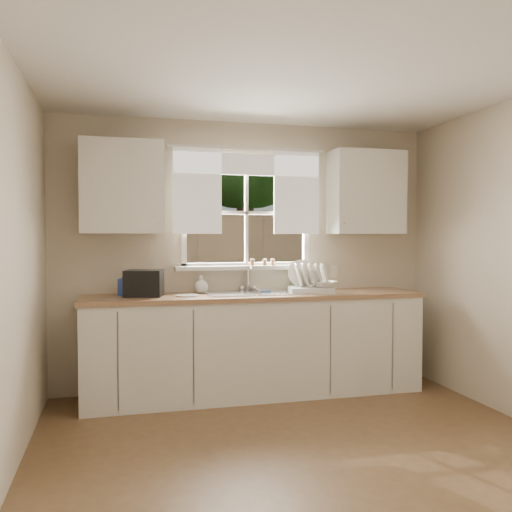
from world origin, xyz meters
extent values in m
plane|color=brown|center=(0.00, 0.00, 0.00)|extent=(4.00, 4.00, 0.00)
cube|color=beige|center=(0.00, 2.00, 0.57)|extent=(3.60, 0.02, 1.15)
cube|color=beige|center=(0.00, 2.00, 2.33)|extent=(3.60, 0.02, 0.35)
cube|color=beige|center=(-1.20, 2.00, 1.65)|extent=(1.20, 0.02, 1.00)
cube|color=beige|center=(1.20, 2.00, 1.65)|extent=(1.20, 0.02, 1.00)
cube|color=silver|center=(0.00, 0.00, 2.50)|extent=(3.60, 4.00, 0.02)
cube|color=white|center=(0.00, 2.02, 1.15)|extent=(1.30, 0.06, 0.05)
cube|color=white|center=(0.00, 2.02, 2.15)|extent=(1.30, 0.06, 0.05)
cube|color=white|center=(-0.60, 2.02, 1.65)|extent=(0.05, 0.06, 1.05)
cube|color=white|center=(0.60, 2.02, 1.65)|extent=(0.05, 0.06, 1.05)
cube|color=white|center=(0.00, 2.02, 1.65)|extent=(0.03, 0.04, 1.00)
cube|color=white|center=(0.00, 2.02, 1.65)|extent=(1.20, 0.04, 0.03)
cube|color=white|center=(0.00, 1.96, 1.13)|extent=(1.38, 0.14, 0.04)
cylinder|color=white|center=(0.00, 1.94, 2.25)|extent=(1.50, 0.02, 0.02)
cube|color=silver|center=(-0.48, 1.95, 1.85)|extent=(0.45, 0.02, 0.80)
cube|color=silver|center=(0.48, 1.95, 1.85)|extent=(0.45, 0.02, 0.80)
cube|color=silver|center=(0.00, 1.95, 2.10)|extent=(1.40, 0.02, 0.20)
cube|color=silver|center=(0.00, 1.68, 0.43)|extent=(3.00, 0.62, 0.87)
cube|color=#966D4B|center=(0.00, 1.68, 0.89)|extent=(3.04, 0.65, 0.04)
cube|color=silver|center=(-1.15, 1.82, 1.85)|extent=(0.70, 0.33, 0.80)
cube|color=silver|center=(1.15, 1.82, 1.85)|extent=(0.70, 0.33, 0.80)
cube|color=beige|center=(0.88, 1.99, 1.08)|extent=(0.08, 0.01, 0.12)
cylinder|color=brown|center=(0.04, 1.94, 1.18)|extent=(0.04, 0.04, 0.06)
cylinder|color=brown|center=(0.24, 1.94, 1.18)|extent=(0.04, 0.04, 0.06)
cylinder|color=brown|center=(0.16, 1.94, 1.18)|extent=(0.04, 0.04, 0.06)
cube|color=#335421|center=(0.00, 7.00, -0.02)|extent=(20.00, 10.00, 0.02)
cube|color=brown|center=(0.00, 5.00, 0.90)|extent=(8.00, 0.10, 1.80)
cube|color=maroon|center=(-1.20, 8.50, 1.10)|extent=(3.00, 3.00, 2.20)
cube|color=black|center=(-1.20, 8.50, 2.35)|extent=(3.20, 3.20, 0.30)
cylinder|color=#423021|center=(1.40, 8.00, 1.60)|extent=(0.36, 0.36, 3.20)
sphere|color=#214716|center=(1.40, 8.00, 4.00)|extent=(4.00, 4.00, 4.00)
sphere|color=#214716|center=(0.30, 9.50, 4.50)|extent=(3.20, 3.20, 3.20)
cube|color=#B7B7BC|center=(0.00, 1.71, 0.83)|extent=(0.84, 0.46, 0.18)
cube|color=#B7B7BC|center=(0.00, 1.71, 0.92)|extent=(0.88, 0.50, 0.01)
cube|color=#B7B7BC|center=(0.00, 1.71, 0.89)|extent=(0.02, 0.41, 0.14)
cylinder|color=silver|center=(0.00, 1.96, 1.02)|extent=(0.03, 0.03, 0.22)
cylinder|color=silver|center=(0.00, 1.88, 1.13)|extent=(0.02, 0.18, 0.02)
sphere|color=silver|center=(-0.06, 1.96, 0.94)|extent=(0.05, 0.05, 0.05)
sphere|color=silver|center=(0.06, 1.96, 0.94)|extent=(0.05, 0.05, 0.05)
cube|color=silver|center=(0.52, 1.63, 0.94)|extent=(0.44, 0.36, 0.05)
cylinder|color=white|center=(0.47, 1.75, 1.08)|extent=(0.27, 0.12, 0.25)
cylinder|color=white|center=(0.40, 1.66, 1.07)|extent=(0.11, 0.23, 0.22)
cylinder|color=white|center=(0.46, 1.64, 1.07)|extent=(0.11, 0.23, 0.22)
cylinder|color=white|center=(0.52, 1.63, 1.07)|extent=(0.11, 0.23, 0.22)
cylinder|color=white|center=(0.57, 1.62, 1.07)|extent=(0.11, 0.23, 0.22)
cylinder|color=white|center=(0.63, 1.61, 1.07)|extent=(0.11, 0.23, 0.22)
imported|color=white|center=(0.62, 1.60, 0.99)|extent=(0.29, 0.29, 0.06)
imported|color=#2D7C28|center=(0.46, 1.88, 1.04)|extent=(0.12, 0.12, 0.27)
imported|color=blue|center=(-1.13, 1.81, 1.02)|extent=(0.13, 0.13, 0.22)
imported|color=#EDE3C3|center=(-0.46, 1.86, 0.99)|extent=(0.13, 0.13, 0.16)
cylinder|color=beige|center=(-0.62, 1.62, 0.92)|extent=(0.20, 0.20, 0.01)
imported|color=white|center=(-0.98, 1.66, 0.96)|extent=(0.16, 0.16, 0.10)
cube|color=black|center=(-0.98, 1.72, 1.02)|extent=(0.36, 0.33, 0.23)
camera|label=1|loc=(-1.20, -3.01, 1.42)|focal=38.00mm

